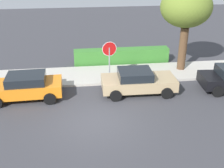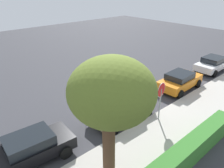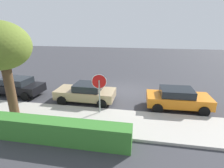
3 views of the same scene
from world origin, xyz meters
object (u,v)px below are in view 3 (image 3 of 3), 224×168
Objects in this scene: stop_sign at (99,87)px; parked_car_orange at (178,98)px; parked_car_tan at (86,92)px; parked_car_black at (17,86)px.

stop_sign is 0.63× the size of parked_car_orange.
parked_car_black is (5.72, -0.30, 0.03)m from parked_car_tan.
parked_car_orange reaches higher than parked_car_tan.
parked_car_black reaches higher than parked_car_tan.
parked_car_tan is at bearing -0.47° from parked_car_orange.
parked_car_black is (11.88, -0.35, 0.00)m from parked_car_orange.
parked_car_tan is 1.03× the size of parked_car_orange.
parked_car_orange is at bearing -161.16° from stop_sign.
parked_car_tan is 5.72m from parked_car_black.
parked_car_tan is 6.17m from parked_car_orange.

